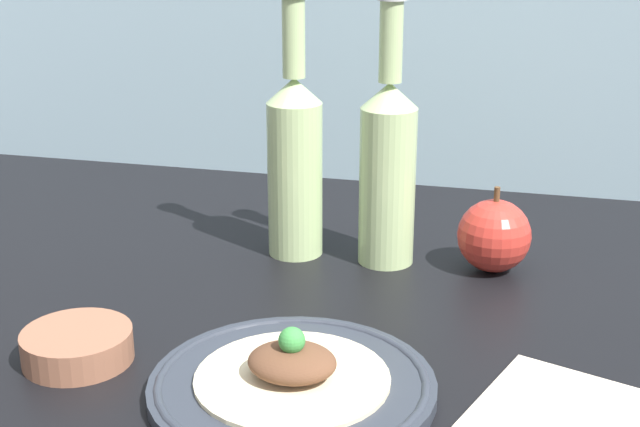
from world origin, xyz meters
The scene contains 8 objects.
ground_plane centered at (0.00, 0.00, -2.00)cm, with size 180.00×110.00×4.00cm, color black.
plate centered at (-6.07, -9.42, 0.78)cm, with size 24.81×24.81×1.48cm.
plated_food centered at (-6.07, -9.42, 2.42)cm, with size 16.87×16.87×4.98cm.
cider_bottle_left centered at (-14.45, 21.83, 11.77)cm, with size 6.44×6.44×31.16cm.
cider_bottle_right centered at (-3.52, 21.83, 11.77)cm, with size 6.44×6.44×31.16cm.
apple centered at (8.80, 22.13, 4.18)cm, with size 8.34×8.34×9.94cm.
napkin centered at (16.57, -7.48, 0.40)cm, with size 17.54×18.02×0.80cm.
dipping_bowl centered at (-26.77, -8.59, 1.46)cm, with size 10.13×10.13×2.93cm.
Camera 1 is at (12.46, -73.86, 40.12)cm, focal length 50.00 mm.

